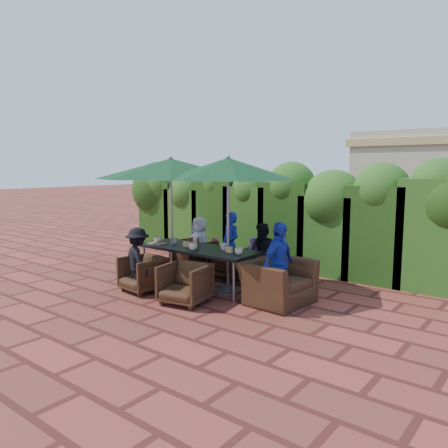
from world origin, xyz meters
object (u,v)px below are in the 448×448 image
Objects in this scene: chair_near_left at (143,272)px; chair_near_right at (185,282)px; chair_far_right at (259,265)px; umbrella_left at (171,169)px; umbrella_right at (228,169)px; chair_far_mid at (230,260)px; chair_far_left at (195,254)px; dining_table at (198,251)px; chair_end_right at (278,275)px.

chair_near_left is 1.10m from chair_near_right.
umbrella_left is at bearing 43.67° from chair_far_right.
chair_far_mid is (-0.65, 0.89, -1.86)m from umbrella_right.
umbrella_left is 2.02m from chair_near_left.
chair_far_left is at bearing 9.36° from chair_far_right.
chair_far_right is 2.26m from chair_near_left.
dining_table is at bearing -175.29° from umbrella_right.
chair_far_mid is at bearing 88.18° from dining_table.
chair_near_left is at bearing 71.49° from chair_far_mid.
chair_near_left is at bearing -123.91° from dining_table.
chair_far_left is 1.09× the size of chair_far_mid.
chair_far_right is 0.95× the size of chair_near_right.
umbrella_right is 3.18× the size of chair_far_left.
dining_table is at bearing 96.15° from chair_end_right.
umbrella_left is 1.16× the size of umbrella_right.
umbrella_left is 2.61× the size of chair_end_right.
chair_far_left is 1.61m from chair_far_right.
dining_table is 0.85× the size of umbrella_left.
chair_near_left reaches higher than chair_far_right.
chair_far_left is at bearing 3.90° from chair_far_mid.
umbrella_right is 2.09m from chair_near_right.
chair_far_left is at bearing 151.64° from umbrella_right.
chair_near_right reaches higher than chair_far_right.
umbrella_right reaches higher than dining_table.
chair_far_right is at bearing 37.58° from umbrella_left.
chair_near_right is (-0.15, -0.96, -1.84)m from umbrella_right.
chair_far_right is at bearing 61.10° from chair_near_left.
umbrella_right is at bearing 4.71° from dining_table.
dining_table is 3.42× the size of chair_far_mid.
chair_end_right is (2.57, -0.82, 0.09)m from chair_far_left.
chair_near_left is (0.29, -1.74, -0.03)m from chair_far_left.
chair_far_mid is 0.96× the size of chair_near_right.
chair_near_right is at bearing 133.44° from chair_end_right.
chair_near_right is (0.50, -1.86, 0.01)m from chair_far_mid.
umbrella_left reaches higher than dining_table.
dining_table is 3.45× the size of chair_far_right.
umbrella_right is at bearing 42.79° from chair_near_left.
dining_table reaches higher than chair_far_right.
chair_near_left is (-0.58, -0.86, -0.32)m from dining_table.
umbrella_right reaches higher than chair_far_right.
chair_end_right is (0.97, -0.91, 0.13)m from chair_far_right.
chair_far_left is at bearing 106.14° from chair_near_left.
chair_far_mid is at bearing 8.62° from chair_far_right.
chair_far_mid is (0.65, 1.01, -1.86)m from umbrella_left.
chair_far_mid is (0.03, 0.95, -0.32)m from dining_table.
umbrella_left reaches higher than chair_near_left.
umbrella_left is at bearing 57.47° from chair_far_mid.
umbrella_left is 4.07× the size of chair_far_right.
chair_near_right is (0.53, -0.91, -0.31)m from dining_table.
dining_table is at bearing 62.80° from chair_near_left.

